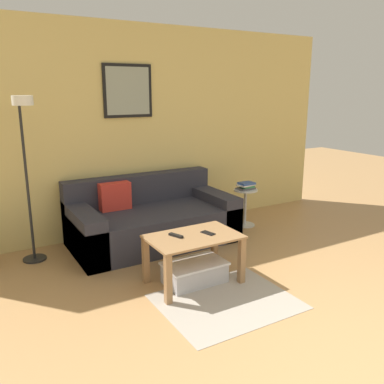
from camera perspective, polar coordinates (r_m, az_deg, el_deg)
wall_back at (r=5.19m, az=-6.83°, el=8.60°), size 5.60×0.09×2.55m
area_rug at (r=3.64m, az=4.86°, el=-15.04°), size 1.14×0.92×0.01m
couch at (r=4.86m, az=-5.74°, el=-3.98°), size 1.89×0.99×0.76m
coffee_table at (r=3.80m, az=0.23°, el=-7.57°), size 0.85×0.54×0.47m
storage_bin at (r=3.91m, az=0.36°, el=-11.20°), size 0.58×0.36×0.20m
floor_lamp at (r=4.30m, az=-22.25°, el=4.98°), size 0.24×0.46×1.72m
side_table at (r=5.46m, az=7.49°, el=-1.67°), size 0.32×0.32×0.50m
book_stack at (r=5.40m, az=7.62°, el=0.87°), size 0.25×0.18×0.09m
remote_control at (r=3.75m, az=-2.28°, el=-6.12°), size 0.09×0.15×0.02m
cell_phone at (r=3.83m, az=2.25°, el=-5.77°), size 0.10×0.15×0.01m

